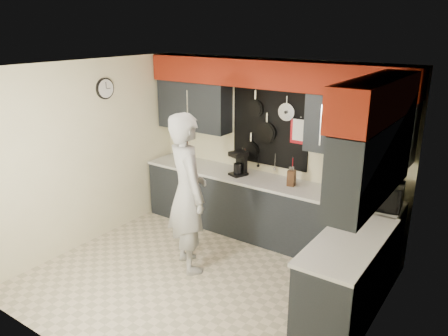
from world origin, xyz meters
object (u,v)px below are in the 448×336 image
Objects in this scene: microwave at (377,194)px; utensil_crock at (243,168)px; person at (187,193)px; coffee_maker at (239,163)px; knife_block at (291,178)px.

utensil_crock is (-2.02, 0.14, -0.08)m from microwave.
microwave is 2.33m from person.
coffee_maker is at bearing -56.70° from person.
person reaches higher than knife_block.
knife_block is at bearing -5.86° from utensil_crock.
coffee_maker reaches higher than utensil_crock.
person reaches higher than coffee_maker.
utensil_crock is at bearing 168.27° from microwave.
person is (0.02, -1.24, -0.08)m from coffee_maker.
knife_block reaches higher than utensil_crock.
microwave is at bearing -116.93° from person.
person reaches higher than utensil_crock.
utensil_crock is 0.47× the size of coffee_maker.
knife_block is 1.32× the size of utensil_crock.
coffee_maker reaches higher than microwave.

